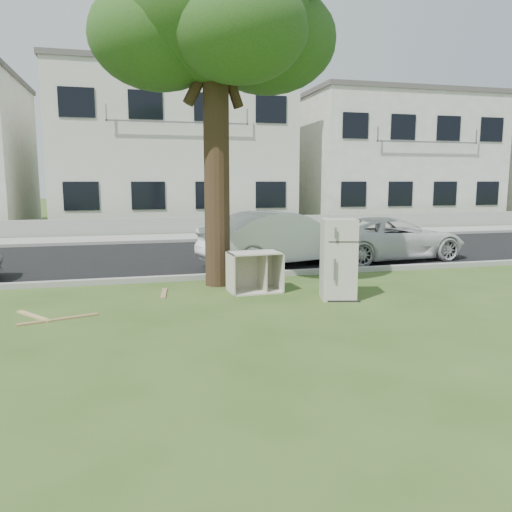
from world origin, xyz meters
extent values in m
plane|color=#334D1B|center=(0.00, 0.00, 0.00)|extent=(120.00, 120.00, 0.00)
cube|color=black|center=(0.00, 6.00, 0.01)|extent=(120.00, 7.00, 0.01)
cube|color=gray|center=(0.00, 2.45, 0.00)|extent=(120.00, 0.18, 0.12)
cube|color=gray|center=(0.00, 9.55, 0.00)|extent=(120.00, 0.18, 0.12)
cube|color=gray|center=(0.00, 11.00, 0.01)|extent=(120.00, 2.80, 0.01)
cube|color=gray|center=(0.00, 12.60, 0.35)|extent=(120.00, 0.15, 0.70)
cylinder|color=black|center=(-0.40, 1.80, 2.60)|extent=(0.54, 0.54, 5.20)
ellipsoid|color=#224617|center=(-0.40, 1.80, 5.60)|extent=(3.80, 3.80, 2.85)
cube|color=silver|center=(0.00, 17.50, 3.60)|extent=(11.00, 8.00, 7.20)
cube|color=#595451|center=(0.00, 17.50, 7.32)|extent=(11.22, 8.16, 0.24)
cube|color=white|center=(12.00, 17.50, 3.30)|extent=(10.00, 8.00, 6.60)
cube|color=#595451|center=(12.00, 17.50, 6.72)|extent=(10.20, 8.16, 0.24)
cube|color=silver|center=(1.59, -0.05, 0.76)|extent=(0.75, 0.72, 1.52)
cube|color=beige|center=(0.20, 0.93, 0.41)|extent=(1.08, 0.71, 0.82)
cube|color=olive|center=(-3.38, -0.31, 0.01)|extent=(1.21, 0.48, 0.02)
cube|color=tan|center=(-3.80, -0.01, 0.01)|extent=(0.68, 0.87, 0.02)
cube|color=#9D7857|center=(-1.60, 1.19, 0.01)|extent=(0.20, 0.87, 0.02)
imported|color=silver|center=(1.68, 3.88, 0.72)|extent=(4.61, 2.66, 1.44)
imported|color=silver|center=(4.99, 4.08, 0.60)|extent=(4.55, 2.49, 1.21)
camera|label=1|loc=(-2.22, -8.67, 2.22)|focal=35.00mm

